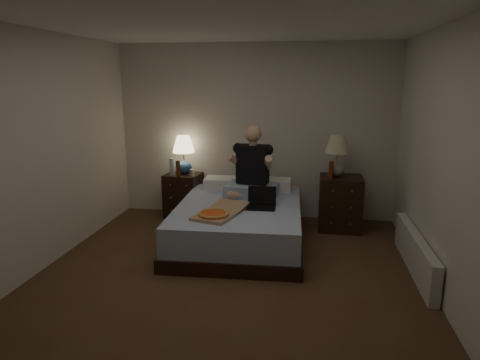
% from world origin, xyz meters
% --- Properties ---
extents(floor, '(4.00, 4.50, 0.00)m').
position_xyz_m(floor, '(0.00, 0.00, 0.00)').
color(floor, brown).
rests_on(floor, ground).
extents(ceiling, '(4.00, 4.50, 0.00)m').
position_xyz_m(ceiling, '(0.00, 0.00, 2.50)').
color(ceiling, white).
rests_on(ceiling, ground).
extents(wall_back, '(4.00, 0.00, 2.50)m').
position_xyz_m(wall_back, '(0.00, 2.25, 1.25)').
color(wall_back, silver).
rests_on(wall_back, ground).
extents(wall_front, '(4.00, 0.00, 2.50)m').
position_xyz_m(wall_front, '(0.00, -2.25, 1.25)').
color(wall_front, silver).
rests_on(wall_front, ground).
extents(wall_left, '(0.00, 4.50, 2.50)m').
position_xyz_m(wall_left, '(-2.00, 0.00, 1.25)').
color(wall_left, silver).
rests_on(wall_left, ground).
extents(wall_right, '(0.00, 4.50, 2.50)m').
position_xyz_m(wall_right, '(2.00, 0.00, 1.25)').
color(wall_right, silver).
rests_on(wall_right, ground).
extents(bed, '(1.57, 2.04, 0.49)m').
position_xyz_m(bed, '(-0.04, 1.09, 0.25)').
color(bed, '#5F7CBE').
rests_on(bed, floor).
extents(nightstand_left, '(0.54, 0.49, 0.64)m').
position_xyz_m(nightstand_left, '(-1.03, 2.03, 0.32)').
color(nightstand_left, black).
rests_on(nightstand_left, floor).
extents(nightstand_right, '(0.56, 0.51, 0.73)m').
position_xyz_m(nightstand_right, '(1.22, 1.81, 0.36)').
color(nightstand_right, black).
rests_on(nightstand_right, floor).
extents(lamp_left, '(0.39, 0.39, 0.56)m').
position_xyz_m(lamp_left, '(-1.02, 2.05, 0.92)').
color(lamp_left, '#2A599A').
rests_on(lamp_left, nightstand_left).
extents(lamp_right, '(0.37, 0.37, 0.56)m').
position_xyz_m(lamp_right, '(1.15, 1.81, 1.01)').
color(lamp_right, gray).
rests_on(lamp_right, nightstand_right).
extents(water_bottle, '(0.07, 0.07, 0.25)m').
position_xyz_m(water_bottle, '(-1.16, 1.94, 0.76)').
color(water_bottle, silver).
rests_on(water_bottle, nightstand_left).
extents(soda_can, '(0.07, 0.07, 0.10)m').
position_xyz_m(soda_can, '(-0.86, 1.90, 0.69)').
color(soda_can, beige).
rests_on(soda_can, nightstand_left).
extents(beer_bottle_left, '(0.06, 0.06, 0.23)m').
position_xyz_m(beer_bottle_left, '(-1.04, 1.85, 0.75)').
color(beer_bottle_left, '#532B0B').
rests_on(beer_bottle_left, nightstand_left).
extents(beer_bottle_right, '(0.06, 0.06, 0.23)m').
position_xyz_m(beer_bottle_right, '(1.08, 1.67, 0.84)').
color(beer_bottle_right, '#5E270D').
rests_on(beer_bottle_right, nightstand_right).
extents(person, '(0.72, 0.60, 0.93)m').
position_xyz_m(person, '(0.06, 1.50, 0.96)').
color(person, black).
rests_on(person, bed).
extents(laptop, '(0.35, 0.29, 0.24)m').
position_xyz_m(laptop, '(0.24, 0.98, 0.61)').
color(laptop, black).
rests_on(laptop, bed).
extents(pizza_box, '(0.59, 0.84, 0.08)m').
position_xyz_m(pizza_box, '(-0.24, 0.52, 0.53)').
color(pizza_box, tan).
rests_on(pizza_box, bed).
extents(radiator, '(0.10, 1.60, 0.40)m').
position_xyz_m(radiator, '(1.93, 0.58, 0.20)').
color(radiator, silver).
rests_on(radiator, floor).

